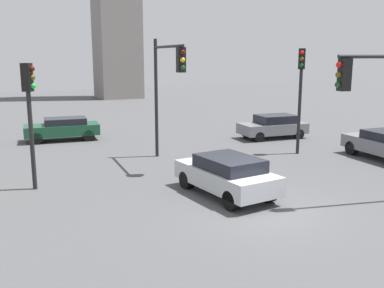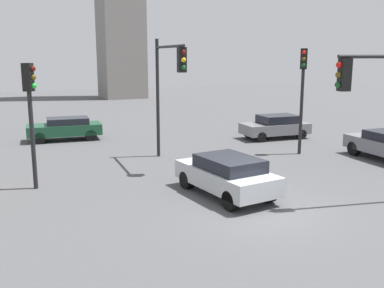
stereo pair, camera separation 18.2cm
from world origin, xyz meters
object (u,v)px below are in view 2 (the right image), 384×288
(traffic_light_1, at_px, (303,81))
(car_1, at_px, (276,126))
(traffic_light_2, at_px, (30,102))
(car_5, at_px, (227,175))
(traffic_light_3, at_px, (168,77))
(car_3, at_px, (65,128))

(traffic_light_1, bearing_deg, car_1, -157.56)
(traffic_light_2, height_order, car_5, traffic_light_2)
(traffic_light_1, relative_size, traffic_light_3, 0.92)
(car_1, xyz_separation_m, car_5, (-8.10, -8.37, 0.03))
(car_1, xyz_separation_m, car_3, (-11.56, 4.73, -0.01))
(traffic_light_1, bearing_deg, car_3, -88.98)
(traffic_light_3, xyz_separation_m, car_1, (8.22, 3.23, -3.23))
(traffic_light_3, height_order, car_3, traffic_light_3)
(traffic_light_1, height_order, traffic_light_2, traffic_light_1)
(traffic_light_1, xyz_separation_m, traffic_light_3, (-6.77, 0.83, 0.32))
(traffic_light_3, height_order, car_1, traffic_light_3)
(traffic_light_3, relative_size, car_1, 1.37)
(traffic_light_2, relative_size, car_1, 1.12)
(traffic_light_3, xyz_separation_m, car_3, (-3.35, 7.96, -3.24))
(traffic_light_1, distance_m, car_5, 8.43)
(traffic_light_3, xyz_separation_m, car_5, (0.12, -5.14, -3.21))
(traffic_light_3, distance_m, car_3, 9.22)
(car_3, bearing_deg, car_1, 163.60)
(traffic_light_2, distance_m, car_3, 10.05)
(car_1, height_order, car_3, car_1)
(traffic_light_1, relative_size, traffic_light_2, 1.13)
(traffic_light_2, relative_size, car_3, 1.06)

